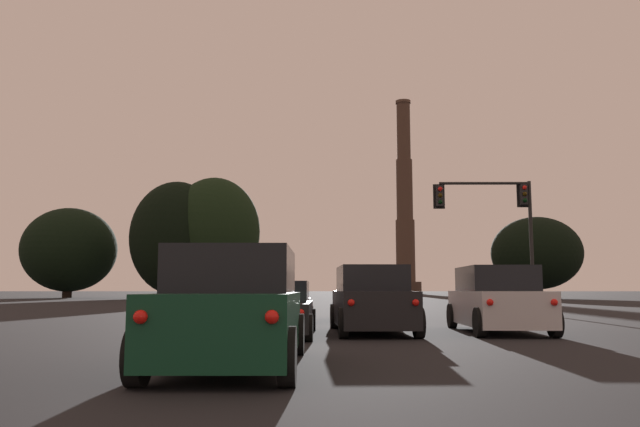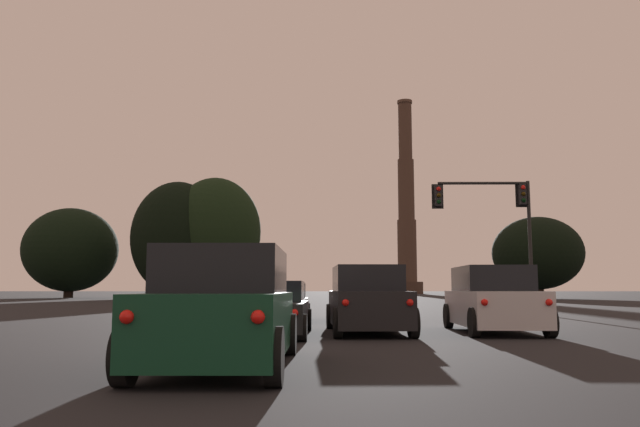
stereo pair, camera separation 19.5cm
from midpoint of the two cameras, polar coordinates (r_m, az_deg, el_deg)
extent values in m
cube|color=black|center=(17.62, 4.65, -8.63)|extent=(2.13, 4.88, 0.95)
cube|color=black|center=(17.73, 4.58, -5.95)|extent=(1.90, 2.87, 0.70)
cylinder|color=black|center=(19.47, 1.23, -9.38)|extent=(0.25, 0.77, 0.76)
cylinder|color=black|center=(19.66, 6.78, -9.31)|extent=(0.25, 0.77, 0.76)
cylinder|color=black|center=(15.63, 1.99, -9.99)|extent=(0.25, 0.77, 0.76)
cylinder|color=black|center=(15.87, 8.88, -9.86)|extent=(0.25, 0.77, 0.76)
sphere|color=red|center=(15.13, 2.72, -8.14)|extent=(0.17, 0.17, 0.17)
sphere|color=red|center=(15.33, 8.60, -8.06)|extent=(0.17, 0.17, 0.17)
cube|color=silver|center=(18.47, 15.84, -8.31)|extent=(2.03, 4.84, 0.95)
cube|color=black|center=(18.58, 15.67, -5.76)|extent=(1.84, 2.84, 0.70)
cylinder|color=black|center=(20.18, 11.92, -9.15)|extent=(0.24, 0.76, 0.76)
cylinder|color=black|center=(20.58, 17.15, -8.94)|extent=(0.24, 0.76, 0.76)
cylinder|color=black|center=(16.40, 14.27, -9.64)|extent=(0.24, 0.76, 0.76)
cylinder|color=black|center=(16.90, 20.59, -9.33)|extent=(0.24, 0.76, 0.76)
sphere|color=red|center=(15.93, 15.16, -7.85)|extent=(0.17, 0.17, 0.17)
sphere|color=red|center=(16.36, 20.53, -7.62)|extent=(0.17, 0.17, 0.17)
cube|color=maroon|center=(24.74, 3.68, -8.13)|extent=(2.02, 4.84, 0.95)
cube|color=black|center=(24.86, 3.65, -6.22)|extent=(1.84, 2.84, 0.70)
cylinder|color=black|center=(26.66, 1.51, -8.71)|extent=(0.24, 0.76, 0.76)
cylinder|color=black|center=(26.72, 5.59, -8.67)|extent=(0.24, 0.76, 0.76)
cylinder|color=black|center=(22.81, 1.45, -9.01)|extent=(0.24, 0.76, 0.76)
cylinder|color=black|center=(22.88, 6.22, -8.97)|extent=(0.24, 0.76, 0.76)
sphere|color=red|center=(22.31, 1.85, -7.74)|extent=(0.17, 0.17, 0.17)
sphere|color=red|center=(22.36, 5.88, -7.71)|extent=(0.17, 0.17, 0.17)
cube|color=#232328|center=(23.63, -3.10, -8.58)|extent=(1.92, 4.65, 0.70)
cube|color=black|center=(23.85, -3.07, -7.06)|extent=(1.68, 2.24, 0.55)
cylinder|color=black|center=(25.58, -4.93, -8.89)|extent=(0.24, 0.65, 0.64)
cylinder|color=black|center=(25.52, -0.94, -8.92)|extent=(0.24, 0.65, 0.64)
cylinder|color=black|center=(21.80, -5.65, -9.24)|extent=(0.24, 0.65, 0.64)
cylinder|color=black|center=(21.72, -0.96, -9.28)|extent=(0.24, 0.65, 0.64)
sphere|color=red|center=(21.36, -5.30, -8.33)|extent=(0.17, 0.17, 0.17)
sphere|color=red|center=(21.29, -1.39, -8.36)|extent=(0.17, 0.17, 0.17)
cube|color=#0F3823|center=(10.02, -8.22, -9.92)|extent=(1.96, 4.81, 0.95)
cube|color=black|center=(10.13, -8.04, -5.22)|extent=(1.80, 2.81, 0.70)
cylinder|color=black|center=(12.09, -11.37, -10.77)|extent=(0.23, 0.76, 0.76)
cylinder|color=black|center=(11.86, -2.27, -10.97)|extent=(0.23, 0.76, 0.76)
cylinder|color=black|center=(8.37, -16.77, -12.41)|extent=(0.23, 0.76, 0.76)
cylinder|color=black|center=(8.03, -3.50, -12.92)|extent=(0.23, 0.76, 0.76)
sphere|color=red|center=(7.81, -16.57, -9.05)|extent=(0.17, 0.17, 0.17)
sphere|color=red|center=(7.51, -4.95, -9.41)|extent=(0.17, 0.17, 0.17)
cube|color=black|center=(16.72, -4.07, -9.27)|extent=(1.81, 4.60, 0.70)
cube|color=black|center=(16.94, -3.98, -7.13)|extent=(1.62, 2.20, 0.55)
cylinder|color=black|center=(18.71, -6.30, -9.62)|extent=(0.22, 0.64, 0.64)
cylinder|color=black|center=(18.58, -0.83, -9.68)|extent=(0.22, 0.64, 0.64)
cylinder|color=black|center=(14.95, -8.11, -10.30)|extent=(0.22, 0.64, 0.64)
cylinder|color=black|center=(14.79, -1.24, -10.40)|extent=(0.22, 0.64, 0.64)
sphere|color=red|center=(14.50, -7.71, -8.99)|extent=(0.17, 0.17, 0.17)
sphere|color=red|center=(14.36, -1.95, -9.07)|extent=(0.17, 0.17, 0.17)
cylinder|color=black|center=(32.57, 18.83, -2.89)|extent=(0.18, 0.18, 6.58)
cylinder|color=black|center=(32.53, 19.06, -8.59)|extent=(0.40, 0.40, 0.10)
cube|color=black|center=(32.76, 18.17, 1.67)|extent=(0.34, 0.34, 1.04)
cube|color=black|center=(32.93, 18.08, 1.63)|extent=(0.58, 0.03, 1.25)
sphere|color=red|center=(32.62, 18.25, 2.28)|extent=(0.22, 0.22, 0.22)
sphere|color=#352604|center=(32.58, 18.27, 1.72)|extent=(0.22, 0.22, 0.22)
sphere|color=black|center=(32.53, 18.30, 1.16)|extent=(0.22, 0.22, 0.22)
cylinder|color=black|center=(32.31, 14.82, 2.70)|extent=(4.49, 0.14, 0.14)
sphere|color=black|center=(32.93, 18.62, 2.65)|extent=(0.18, 0.18, 0.18)
cube|color=black|center=(31.74, 10.92, 1.59)|extent=(0.34, 0.34, 1.04)
cube|color=black|center=(31.91, 10.86, 1.55)|extent=(0.58, 0.03, 1.25)
sphere|color=red|center=(31.60, 10.97, 2.22)|extent=(0.22, 0.22, 0.22)
sphere|color=#352604|center=(31.55, 10.98, 1.64)|extent=(0.22, 0.22, 0.22)
sphere|color=black|center=(31.51, 11.00, 1.06)|extent=(0.22, 0.22, 0.22)
cylinder|color=#3C2B22|center=(152.10, 8.06, -6.74)|extent=(7.35, 7.35, 2.86)
cylinder|color=#473328|center=(152.37, 8.01, -3.39)|extent=(4.59, 4.59, 14.95)
cylinder|color=#473328|center=(153.99, 7.91, 2.17)|extent=(3.95, 3.95, 14.95)
cylinder|color=#473328|center=(157.02, 7.82, 7.56)|extent=(3.31, 3.31, 14.95)
cylinder|color=#4E382C|center=(158.94, 7.78, 10.05)|extent=(3.70, 3.70, 0.70)
cylinder|color=black|center=(81.24, -9.60, -6.50)|extent=(1.18, 1.18, 3.28)
ellipsoid|color=black|center=(81.56, -9.50, -1.65)|extent=(11.80, 10.62, 14.04)
cylinder|color=black|center=(82.09, -12.95, -6.78)|extent=(1.19, 1.19, 2.26)
ellipsoid|color=black|center=(82.35, -12.83, -2.19)|extent=(11.89, 10.70, 14.58)
cylinder|color=black|center=(83.54, 19.47, -6.56)|extent=(1.14, 1.14, 2.27)
ellipsoid|color=black|center=(83.66, 19.34, -3.42)|extent=(11.36, 10.22, 9.18)
cylinder|color=black|center=(90.37, -21.94, -6.47)|extent=(1.26, 1.26, 2.23)
ellipsoid|color=black|center=(90.52, -21.79, -3.09)|extent=(12.57, 11.31, 11.25)
camera|label=1|loc=(0.10, -89.89, -0.01)|focal=35.00mm
camera|label=2|loc=(0.10, 90.11, 0.01)|focal=35.00mm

